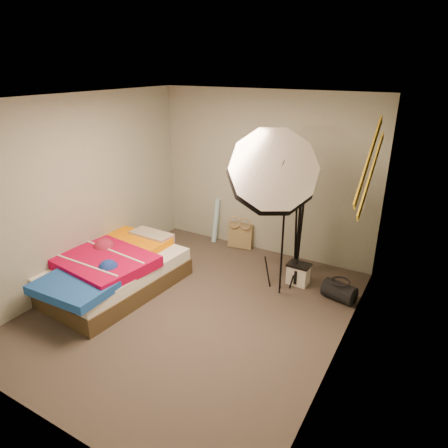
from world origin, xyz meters
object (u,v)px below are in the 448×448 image
Objects in this scene: camera_tripod at (299,228)px; photo_umbrella at (272,173)px; duffel_bag at (339,291)px; tote_bag at (241,236)px; bed at (112,270)px; camera_case at (298,274)px; wrapping_roll at (216,221)px.

photo_umbrella is at bearing -99.70° from camera_tripod.
photo_umbrella is 1.86× the size of camera_tripod.
duffel_bag is 1.02m from camera_tripod.
bed reaches higher than tote_bag.
bed is at bearing -123.09° from tote_bag.
bed is (-2.12, -1.35, 0.13)m from camera_case.
duffel_bag is 2.98m from bed.
wrapping_roll reaches higher than duffel_bag.
camera_tripod is at bearing 39.49° from bed.
camera_tripod reaches higher than tote_bag.
camera_case is at bearing 32.54° from bed.
camera_case is at bearing 59.81° from photo_umbrella.
photo_umbrella is at bearing -146.49° from duffel_bag.
photo_umbrella is (-0.86, -0.32, 1.51)m from duffel_bag.
camera_case is 0.12× the size of photo_umbrella.
bed reaches higher than camera_case.
bed is 0.89× the size of photo_umbrella.
wrapping_roll is 0.32× the size of photo_umbrella.
photo_umbrella is (-0.26, -0.45, 1.49)m from camera_case.
camera_case is 2.52m from bed.
photo_umbrella reaches higher than duffel_bag.
duffel_bag is at bearing -18.84° from wrapping_roll.
photo_umbrella reaches higher than camera_tripod.
camera_tripod reaches higher than duffel_bag.
camera_tripod is at bearing 163.82° from duffel_bag.
photo_umbrella is (0.98, -1.11, 1.43)m from tote_bag.
wrapping_roll is at bearing 78.63° from bed.
duffel_bag is 0.33× the size of camera_tripod.
photo_umbrella reaches higher than wrapping_roll.
photo_umbrella is 1.19m from camera_tripod.
duffel_bag is (0.60, -0.13, -0.02)m from camera_case.
wrapping_roll is at bearing 161.04° from camera_case.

